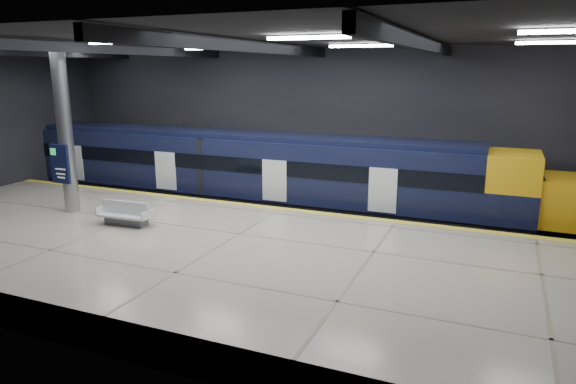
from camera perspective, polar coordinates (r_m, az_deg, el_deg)
The scene contains 10 objects.
ground at distance 20.14m, azimuth -4.00°, elevation -6.79°, with size 30.00×30.00×0.00m, color black.
room_shell at distance 18.93m, azimuth -4.29°, elevation 9.67°, with size 30.10×16.10×8.05m.
platform at distance 17.90m, azimuth -7.66°, elevation -7.66°, with size 30.00×11.00×1.10m, color #BAAE9D.
safety_strip at distance 22.17m, azimuth -0.85°, elevation -1.85°, with size 30.00×0.40×0.01m, color yellow.
rails at distance 24.89m, azimuth 1.70°, elevation -2.58°, with size 30.00×1.52×0.16m.
train at distance 25.22m, azimuth -2.69°, elevation 2.25°, with size 29.40×2.84×3.79m.
bench at distance 20.76m, azimuth -17.56°, elevation -2.62°, with size 2.19×0.99×0.95m.
bicycle at distance 21.43m, azimuth -16.96°, elevation -1.97°, with size 0.49×1.41×0.74m, color #99999E.
pannier_bag at distance 21.87m, azimuth -18.14°, elevation -2.29°, with size 0.30×0.18×0.35m, color black.
info_column at distance 23.04m, azimuth -23.59°, elevation 6.13°, with size 0.90×0.78×6.90m.
Camera 1 is at (8.59, -16.82, 6.98)m, focal length 32.00 mm.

